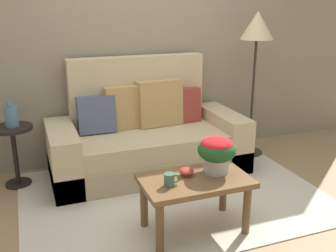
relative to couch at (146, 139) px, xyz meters
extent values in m
plane|color=#997A56|center=(0.04, -0.73, -0.34)|extent=(14.00, 14.00, 0.00)
cube|color=gray|center=(0.04, 0.46, 1.05)|extent=(6.40, 0.12, 2.79)
cube|color=beige|center=(0.04, -0.65, -0.33)|extent=(2.66, 1.93, 0.01)
cube|color=tan|center=(0.00, -0.08, -0.22)|extent=(1.96, 0.88, 0.24)
cube|color=tan|center=(0.00, -0.10, 0.00)|extent=(1.44, 0.79, 0.19)
cube|color=tan|center=(0.00, 0.28, 0.34)|extent=(1.44, 0.16, 0.94)
cube|color=tan|center=(-0.85, -0.08, -0.06)|extent=(0.26, 0.88, 0.56)
cube|color=tan|center=(0.85, -0.08, -0.06)|extent=(0.26, 0.88, 0.56)
cube|color=tan|center=(-0.16, 0.14, 0.31)|extent=(0.45, 0.17, 0.45)
cube|color=tan|center=(0.19, 0.12, 0.33)|extent=(0.49, 0.23, 0.49)
cube|color=#4C5670|center=(-0.48, 0.12, 0.28)|extent=(0.37, 0.22, 0.39)
cube|color=#93382D|center=(0.47, 0.14, 0.28)|extent=(0.38, 0.19, 0.38)
cylinder|color=brown|center=(-0.36, -1.43, -0.14)|extent=(0.06, 0.06, 0.40)
cylinder|color=brown|center=(0.34, -1.43, -0.14)|extent=(0.06, 0.06, 0.40)
cylinder|color=brown|center=(-0.36, -1.06, -0.14)|extent=(0.06, 0.06, 0.40)
cylinder|color=brown|center=(0.34, -1.06, -0.14)|extent=(0.06, 0.06, 0.40)
cube|color=brown|center=(-0.01, -1.24, 0.08)|extent=(0.81, 0.49, 0.04)
cylinder|color=black|center=(-1.28, 0.08, -0.33)|extent=(0.24, 0.24, 0.03)
cylinder|color=black|center=(-1.28, 0.08, -0.05)|extent=(0.04, 0.04, 0.54)
cylinder|color=black|center=(-1.28, 0.08, 0.24)|extent=(0.37, 0.37, 0.03)
cylinder|color=#2D2823|center=(1.25, 0.00, -0.32)|extent=(0.30, 0.30, 0.03)
cylinder|color=#2D2823|center=(1.25, 0.00, 0.33)|extent=(0.03, 0.03, 1.28)
cone|color=#C6B289|center=(1.25, 0.00, 1.11)|extent=(0.35, 0.35, 0.30)
cylinder|color=#B7B2A8|center=(0.19, -1.19, 0.16)|extent=(0.20, 0.20, 0.12)
ellipsoid|color=#1E5123|center=(0.19, -1.19, 0.28)|extent=(0.29, 0.29, 0.18)
ellipsoid|color=red|center=(0.19, -1.19, 0.33)|extent=(0.25, 0.25, 0.10)
cylinder|color=#3D664C|center=(-0.23, -1.29, 0.15)|extent=(0.08, 0.08, 0.09)
torus|color=#3D664C|center=(-0.18, -1.29, 0.15)|extent=(0.06, 0.01, 0.06)
cylinder|color=#B2382D|center=(-0.05, -1.18, 0.11)|extent=(0.05, 0.05, 0.02)
ellipsoid|color=#B2382D|center=(-0.05, -1.18, 0.14)|extent=(0.11, 0.11, 0.05)
cylinder|color=slate|center=(-1.27, 0.08, 0.34)|extent=(0.12, 0.12, 0.18)
cylinder|color=slate|center=(-1.27, 0.08, 0.47)|extent=(0.05, 0.05, 0.06)
camera|label=1|loc=(-1.13, -3.66, 1.36)|focal=41.93mm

